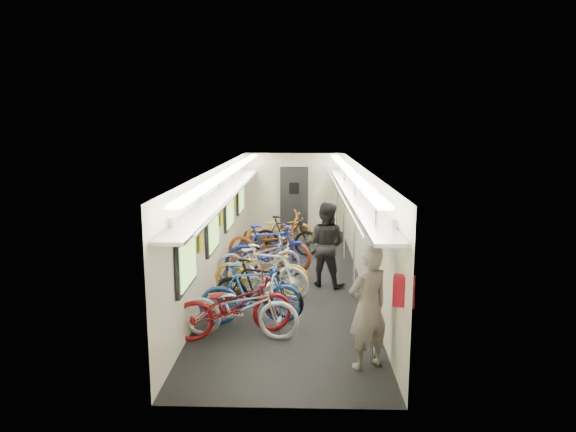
# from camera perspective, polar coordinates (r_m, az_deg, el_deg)

# --- Properties ---
(train_car_shell) EXTENTS (10.00, 10.00, 10.00)m
(train_car_shell) POSITION_cam_1_polar(r_m,az_deg,el_deg) (11.35, -1.53, 2.02)
(train_car_shell) COLOR black
(train_car_shell) RESTS_ON ground
(bicycle_0) EXTENTS (1.90, 0.83, 0.97)m
(bicycle_0) POSITION_cam_1_polar(r_m,az_deg,el_deg) (8.05, -5.39, -10.10)
(bicycle_0) COLOR #BBBABF
(bicycle_0) RESTS_ON ground
(bicycle_1) EXTENTS (1.78, 0.71, 1.04)m
(bicycle_1) POSITION_cam_1_polar(r_m,az_deg,el_deg) (8.55, -4.09, -8.62)
(bicycle_1) COLOR #1A479D
(bicycle_1) RESTS_ON ground
(bicycle_2) EXTENTS (2.01, 1.26, 1.00)m
(bicycle_2) POSITION_cam_1_polar(r_m,az_deg,el_deg) (8.12, -6.10, -9.85)
(bicycle_2) COLOR maroon
(bicycle_2) RESTS_ON ground
(bicycle_3) EXTENTS (1.73, 1.00, 1.00)m
(bicycle_3) POSITION_cam_1_polar(r_m,az_deg,el_deg) (8.89, -3.33, -7.99)
(bicycle_3) COLOR black
(bicycle_3) RESTS_ON ground
(bicycle_4) EXTENTS (1.89, 0.78, 0.97)m
(bicycle_4) POSITION_cam_1_polar(r_m,az_deg,el_deg) (9.98, -2.98, -6.02)
(bicycle_4) COLOR orange
(bicycle_4) RESTS_ON ground
(bicycle_5) EXTENTS (1.76, 1.02, 1.02)m
(bicycle_5) POSITION_cam_1_polar(r_m,az_deg,el_deg) (9.82, -2.35, -6.15)
(bicycle_5) COLOR silver
(bicycle_5) RESTS_ON ground
(bicycle_6) EXTENTS (1.92, 1.10, 0.96)m
(bicycle_6) POSITION_cam_1_polar(r_m,az_deg,el_deg) (10.90, -3.28, -4.66)
(bicycle_6) COLOR #A09FA4
(bicycle_6) RESTS_ON ground
(bicycle_7) EXTENTS (2.02, 1.13, 1.17)m
(bicycle_7) POSITION_cam_1_polar(r_m,az_deg,el_deg) (11.08, -2.10, -3.84)
(bicycle_7) COLOR navy
(bicycle_7) RESTS_ON ground
(bicycle_8) EXTENTS (2.22, 1.50, 1.10)m
(bicycle_8) POSITION_cam_1_polar(r_m,az_deg,el_deg) (11.65, -2.16, -3.30)
(bicycle_8) COLOR #983610
(bicycle_8) RESTS_ON ground
(bicycle_9) EXTENTS (1.73, 0.70, 1.01)m
(bicycle_9) POSITION_cam_1_polar(r_m,az_deg,el_deg) (12.87, -0.16, -2.21)
(bicycle_9) COLOR black
(bicycle_9) RESTS_ON ground
(bicycle_10) EXTENTS (1.93, 1.10, 0.96)m
(bicycle_10) POSITION_cam_1_polar(r_m,az_deg,el_deg) (13.76, -0.95, -1.49)
(bicycle_10) COLOR orange
(bicycle_10) RESTS_ON ground
(passenger_near) EXTENTS (0.74, 0.67, 1.70)m
(passenger_near) POSITION_cam_1_polar(r_m,az_deg,el_deg) (7.05, 8.89, -10.00)
(passenger_near) COLOR gray
(passenger_near) RESTS_ON ground
(passenger_mid) EXTENTS (1.03, 0.94, 1.73)m
(passenger_mid) POSITION_cam_1_polar(r_m,az_deg,el_deg) (10.44, 4.20, -3.15)
(passenger_mid) COLOR black
(passenger_mid) RESTS_ON ground
(backpack) EXTENTS (0.29, 0.21, 0.38)m
(backpack) POSITION_cam_1_polar(r_m,az_deg,el_deg) (6.43, 12.78, -8.13)
(backpack) COLOR #A31021
(backpack) RESTS_ON passenger_near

